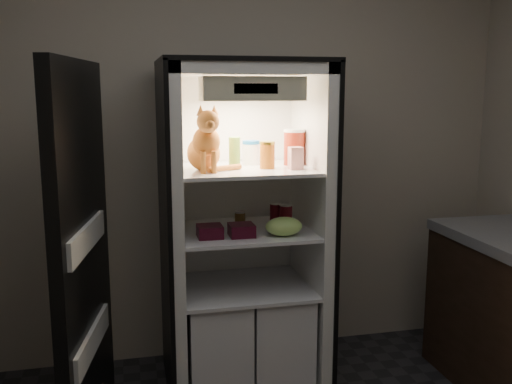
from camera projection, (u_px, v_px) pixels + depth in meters
room_shell at (329, 120)px, 1.82m from camera, size 3.60×3.60×3.60m
refrigerator at (242, 252)px, 3.29m from camera, size 0.90×0.72×1.88m
fridge_door at (83, 263)px, 2.67m from camera, size 0.21×0.87×1.85m
tabby_cat at (205, 146)px, 3.00m from camera, size 0.29×0.33×0.35m
parmesan_shaker at (235, 152)px, 3.13m from camera, size 0.07×0.07×0.17m
mayo_tub at (251, 153)px, 3.26m from camera, size 0.10×0.10×0.14m
salsa_jar at (267, 155)px, 3.10m from camera, size 0.08×0.08×0.15m
pepper_jar at (294, 147)px, 3.24m from camera, size 0.12×0.12×0.20m
cream_carton at (296, 158)px, 3.07m from camera, size 0.07×0.07×0.12m
soda_can_a at (276, 214)px, 3.29m from camera, size 0.07×0.07×0.13m
soda_can_b at (285, 218)px, 3.23m from camera, size 0.06×0.06×0.11m
soda_can_c at (286, 217)px, 3.22m from camera, size 0.07×0.07×0.13m
condiment_jar at (240, 218)px, 3.29m from camera, size 0.06×0.06×0.09m
grape_bag at (284, 226)px, 3.06m from camera, size 0.20×0.15×0.10m
berry_box_left at (210, 231)px, 3.03m from camera, size 0.13×0.13×0.07m
berry_box_right at (242, 230)px, 3.05m from camera, size 0.13×0.13×0.07m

